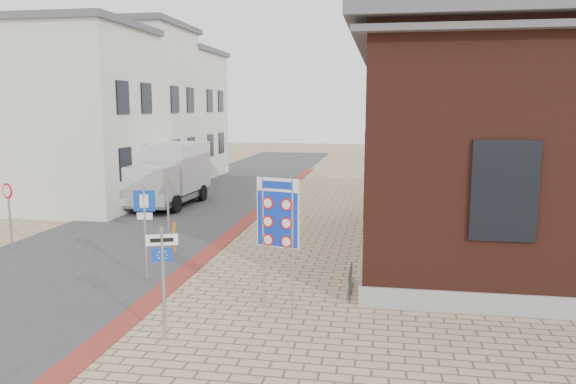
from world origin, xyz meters
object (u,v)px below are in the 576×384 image
Objects in this scene: sedan at (166,194)px; parking_sign at (145,218)px; box_truck at (169,174)px; border_sign at (278,216)px; essen_sign at (163,267)px; bollard at (174,237)px.

sedan is 1.52× the size of parking_sign.
sedan is at bearing 98.29° from parking_sign.
box_truck is (0.01, 0.45, 0.86)m from sedan.
sedan is 0.68× the size of box_truck.
border_sign reaches higher than essen_sign.
parking_sign is at bearing -82.74° from bollard.
box_truck is at bearing 97.54° from parking_sign.
bollard is at bearing 88.50° from essen_sign.
essen_sign is 2.31× the size of bollard.
essen_sign is 0.90× the size of parking_sign.
parking_sign is at bearing 97.72° from essen_sign.
border_sign is 1.33× the size of essen_sign.
parking_sign is (-1.92, 3.50, 0.22)m from essen_sign.
box_truck reaches higher than essen_sign.
box_truck is 2.46× the size of essen_sign.
border_sign is 2.86m from essen_sign.
sedan reaches higher than bollard.
border_sign is 6.40m from bollard.
box_truck is 2.22× the size of parking_sign.
border_sign is at bearing -46.85° from bollard.
border_sign is at bearing -65.36° from sedan.
sedan is 11.48m from parking_sign.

